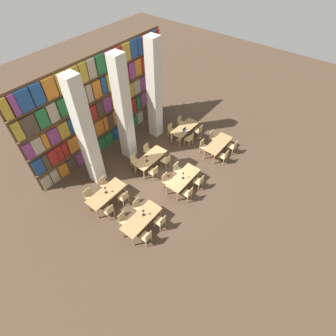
# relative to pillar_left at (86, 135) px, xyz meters

# --- Properties ---
(ground_plane) EXTENTS (40.00, 40.00, 0.00)m
(ground_plane) POSITION_rel_pillar_left_xyz_m (2.44, -2.78, -3.00)
(ground_plane) COLOR #4C3828
(bookshelf_bank) EXTENTS (9.72, 0.35, 5.50)m
(bookshelf_bank) POSITION_rel_pillar_left_xyz_m (2.44, 1.63, -0.27)
(bookshelf_bank) COLOR brown
(bookshelf_bank) RESTS_ON ground_plane
(pillar_left) EXTENTS (0.64, 0.64, 6.00)m
(pillar_left) POSITION_rel_pillar_left_xyz_m (0.00, 0.00, 0.00)
(pillar_left) COLOR beige
(pillar_left) RESTS_ON ground_plane
(pillar_center) EXTENTS (0.64, 0.64, 6.00)m
(pillar_center) POSITION_rel_pillar_left_xyz_m (2.44, 0.00, 0.00)
(pillar_center) COLOR beige
(pillar_center) RESTS_ON ground_plane
(pillar_right) EXTENTS (0.64, 0.64, 6.00)m
(pillar_right) POSITION_rel_pillar_left_xyz_m (4.89, 0.00, 0.00)
(pillar_right) COLOR beige
(pillar_right) RESTS_ON ground_plane
(reading_table_0) EXTENTS (2.00, 0.82, 0.73)m
(reading_table_0) POSITION_rel_pillar_left_xyz_m (-0.77, -3.91, -2.36)
(reading_table_0) COLOR tan
(reading_table_0) RESTS_ON ground_plane
(chair_0) EXTENTS (0.42, 0.40, 0.88)m
(chair_0) POSITION_rel_pillar_left_xyz_m (-1.23, -4.60, -2.52)
(chair_0) COLOR tan
(chair_0) RESTS_ON ground_plane
(chair_1) EXTENTS (0.42, 0.40, 0.88)m
(chair_1) POSITION_rel_pillar_left_xyz_m (-1.23, -3.22, -2.52)
(chair_1) COLOR tan
(chair_1) RESTS_ON ground_plane
(chair_2) EXTENTS (0.42, 0.40, 0.88)m
(chair_2) POSITION_rel_pillar_left_xyz_m (-0.25, -4.60, -2.52)
(chair_2) COLOR tan
(chair_2) RESTS_ON ground_plane
(chair_3) EXTENTS (0.42, 0.40, 0.88)m
(chair_3) POSITION_rel_pillar_left_xyz_m (-0.25, -3.22, -2.52)
(chair_3) COLOR tan
(chair_3) RESTS_ON ground_plane
(desk_lamp_0) EXTENTS (0.14, 0.14, 0.40)m
(desk_lamp_0) POSITION_rel_pillar_left_xyz_m (-0.58, -3.88, -2.00)
(desk_lamp_0) COLOR black
(desk_lamp_0) RESTS_ON reading_table_0
(reading_table_1) EXTENTS (2.00, 0.82, 0.73)m
(reading_table_1) POSITION_rel_pillar_left_xyz_m (2.36, -3.96, -2.36)
(reading_table_1) COLOR tan
(reading_table_1) RESTS_ON ground_plane
(chair_4) EXTENTS (0.42, 0.40, 0.88)m
(chair_4) POSITION_rel_pillar_left_xyz_m (1.84, -4.65, -2.52)
(chair_4) COLOR tan
(chair_4) RESTS_ON ground_plane
(chair_5) EXTENTS (0.42, 0.40, 0.88)m
(chair_5) POSITION_rel_pillar_left_xyz_m (1.84, -3.27, -2.52)
(chair_5) COLOR tan
(chair_5) RESTS_ON ground_plane
(chair_6) EXTENTS (0.42, 0.40, 0.88)m
(chair_6) POSITION_rel_pillar_left_xyz_m (2.82, -4.65, -2.52)
(chair_6) COLOR tan
(chair_6) RESTS_ON ground_plane
(chair_7) EXTENTS (0.42, 0.40, 0.88)m
(chair_7) POSITION_rel_pillar_left_xyz_m (2.82, -3.27, -2.52)
(chair_7) COLOR tan
(chair_7) RESTS_ON ground_plane
(desk_lamp_1) EXTENTS (0.14, 0.14, 0.44)m
(desk_lamp_1) POSITION_rel_pillar_left_xyz_m (2.30, -3.98, -1.98)
(desk_lamp_1) COLOR black
(desk_lamp_1) RESTS_ON reading_table_1
(reading_table_2) EXTENTS (2.00, 0.82, 0.73)m
(reading_table_2) POSITION_rel_pillar_left_xyz_m (5.75, -4.03, -2.36)
(reading_table_2) COLOR tan
(reading_table_2) RESTS_ON ground_plane
(chair_8) EXTENTS (0.42, 0.40, 0.88)m
(chair_8) POSITION_rel_pillar_left_xyz_m (5.26, -4.72, -2.52)
(chair_8) COLOR tan
(chair_8) RESTS_ON ground_plane
(chair_9) EXTENTS (0.42, 0.40, 0.88)m
(chair_9) POSITION_rel_pillar_left_xyz_m (5.26, -3.34, -2.52)
(chair_9) COLOR tan
(chair_9) RESTS_ON ground_plane
(chair_10) EXTENTS (0.42, 0.40, 0.88)m
(chair_10) POSITION_rel_pillar_left_xyz_m (6.29, -4.72, -2.52)
(chair_10) COLOR tan
(chair_10) RESTS_ON ground_plane
(chair_11) EXTENTS (0.42, 0.40, 0.88)m
(chair_11) POSITION_rel_pillar_left_xyz_m (6.29, -3.34, -2.52)
(chair_11) COLOR tan
(chair_11) RESTS_ON ground_plane
(reading_table_3) EXTENTS (2.00, 0.82, 0.73)m
(reading_table_3) POSITION_rel_pillar_left_xyz_m (-0.77, -1.62, -2.36)
(reading_table_3) COLOR tan
(reading_table_3) RESTS_ON ground_plane
(chair_12) EXTENTS (0.42, 0.40, 0.88)m
(chair_12) POSITION_rel_pillar_left_xyz_m (-1.30, -2.31, -2.52)
(chair_12) COLOR tan
(chair_12) RESTS_ON ground_plane
(chair_13) EXTENTS (0.42, 0.40, 0.88)m
(chair_13) POSITION_rel_pillar_left_xyz_m (-1.30, -0.92, -2.52)
(chair_13) COLOR tan
(chair_13) RESTS_ON ground_plane
(chair_14) EXTENTS (0.42, 0.40, 0.88)m
(chair_14) POSITION_rel_pillar_left_xyz_m (-0.30, -2.31, -2.52)
(chair_14) COLOR tan
(chair_14) RESTS_ON ground_plane
(chair_15) EXTENTS (0.42, 0.40, 0.88)m
(chair_15) POSITION_rel_pillar_left_xyz_m (-0.30, -0.92, -2.52)
(chair_15) COLOR tan
(chair_15) RESTS_ON ground_plane
(desk_lamp_2) EXTENTS (0.14, 0.14, 0.43)m
(desk_lamp_2) POSITION_rel_pillar_left_xyz_m (-0.75, -1.59, -1.99)
(desk_lamp_2) COLOR black
(desk_lamp_2) RESTS_ON reading_table_3
(reading_table_4) EXTENTS (2.00, 0.82, 0.73)m
(reading_table_4) POSITION_rel_pillar_left_xyz_m (2.43, -1.68, -2.36)
(reading_table_4) COLOR tan
(reading_table_4) RESTS_ON ground_plane
(chair_16) EXTENTS (0.42, 0.40, 0.88)m
(chair_16) POSITION_rel_pillar_left_xyz_m (1.88, -2.37, -2.52)
(chair_16) COLOR tan
(chair_16) RESTS_ON ground_plane
(chair_17) EXTENTS (0.42, 0.40, 0.88)m
(chair_17) POSITION_rel_pillar_left_xyz_m (1.88, -0.99, -2.52)
(chair_17) COLOR tan
(chair_17) RESTS_ON ground_plane
(chair_18) EXTENTS (0.42, 0.40, 0.88)m
(chair_18) POSITION_rel_pillar_left_xyz_m (2.97, -2.37, -2.52)
(chair_18) COLOR tan
(chair_18) RESTS_ON ground_plane
(chair_19) EXTENTS (0.42, 0.40, 0.88)m
(chair_19) POSITION_rel_pillar_left_xyz_m (2.97, -0.99, -2.52)
(chair_19) COLOR tan
(chair_19) RESTS_ON ground_plane
(desk_lamp_3) EXTENTS (0.14, 0.14, 0.41)m
(desk_lamp_3) POSITION_rel_pillar_left_xyz_m (2.10, -1.72, -2.00)
(desk_lamp_3) COLOR black
(desk_lamp_3) RESTS_ON reading_table_4
(reading_table_5) EXTENTS (2.00, 0.82, 0.73)m
(reading_table_5) POSITION_rel_pillar_left_xyz_m (5.74, -1.63, -2.36)
(reading_table_5) COLOR tan
(reading_table_5) RESTS_ON ground_plane
(chair_20) EXTENTS (0.42, 0.40, 0.88)m
(chair_20) POSITION_rel_pillar_left_xyz_m (5.28, -2.33, -2.52)
(chair_20) COLOR tan
(chair_20) RESTS_ON ground_plane
(chair_21) EXTENTS (0.42, 0.40, 0.88)m
(chair_21) POSITION_rel_pillar_left_xyz_m (5.28, -0.94, -2.52)
(chair_21) COLOR tan
(chair_21) RESTS_ON ground_plane
(chair_22) EXTENTS (0.42, 0.40, 0.88)m
(chair_22) POSITION_rel_pillar_left_xyz_m (6.28, -2.33, -2.52)
(chair_22) COLOR tan
(chair_22) RESTS_ON ground_plane
(chair_23) EXTENTS (0.42, 0.40, 0.88)m
(chair_23) POSITION_rel_pillar_left_xyz_m (6.28, -0.94, -2.52)
(chair_23) COLOR tan
(chair_23) RESTS_ON ground_plane
(laptop) EXTENTS (0.32, 0.22, 0.21)m
(laptop) POSITION_rel_pillar_left_xyz_m (5.49, -1.85, -2.23)
(laptop) COLOR silver
(laptop) RESTS_ON reading_table_5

